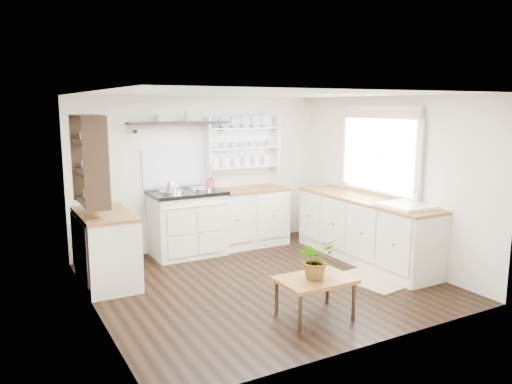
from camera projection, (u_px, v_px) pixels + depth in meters
floor at (263, 282)px, 6.20m from camera, size 4.00×3.80×0.01m
wall_back at (202, 173)px, 7.64m from camera, size 4.00×0.02×2.30m
wall_right at (388, 180)px, 6.95m from camera, size 0.02×3.80×2.30m
wall_left at (92, 207)px, 5.05m from camera, size 0.02×3.80×2.30m
ceiling at (264, 94)px, 5.80m from camera, size 4.00×3.80×0.01m
window at (379, 149)px, 6.99m from camera, size 0.08×1.55×1.22m
aga_cooker at (187, 222)px, 7.29m from camera, size 1.06×0.74×0.98m
back_cabinets at (246, 216)px, 7.78m from camera, size 1.27×0.63×0.90m
right_cabinets at (365, 229)px, 7.01m from camera, size 0.62×2.43×0.90m
belfast_sink at (405, 215)px, 6.31m from camera, size 0.55×0.60×0.45m
left_cabinets at (106, 247)px, 6.09m from camera, size 0.62×1.13×0.90m
plate_rack at (241, 145)px, 7.85m from camera, size 1.20×0.22×0.90m
high_shelf at (179, 124)px, 7.21m from camera, size 1.50×0.29×0.16m
left_shelving at (89, 159)px, 5.83m from camera, size 0.28×0.80×1.05m
kettle at (171, 188)px, 6.96m from camera, size 0.16×0.16×0.20m
utensil_crock at (211, 185)px, 7.50m from camera, size 0.14×0.14×0.16m
center_table at (315, 282)px, 5.14m from camera, size 0.76×0.55×0.41m
potted_plant at (316, 259)px, 5.10m from camera, size 0.39×0.35×0.42m
floor_rug at (371, 280)px, 6.24m from camera, size 0.68×0.93×0.02m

